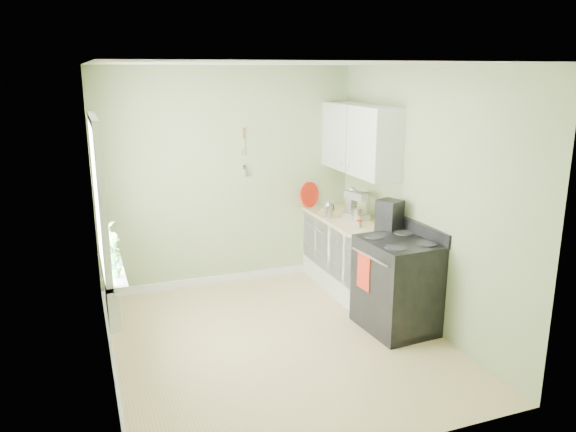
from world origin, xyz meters
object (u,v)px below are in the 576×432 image
object	(u,v)px
stand_mixer	(356,206)
stove	(398,284)
kettle	(328,210)
coffee_maker	(389,218)

from	to	relation	value
stand_mixer	stove	bearing A→B (deg)	-92.85
stand_mixer	kettle	bearing A→B (deg)	147.48
kettle	coffee_maker	size ratio (longest dim) A/B	0.52
stove	coffee_maker	size ratio (longest dim) A/B	2.92
stove	stand_mixer	bearing A→B (deg)	87.15
stove	kettle	bearing A→B (deg)	100.14
stand_mixer	kettle	size ratio (longest dim) A/B	1.92
stand_mixer	kettle	xyz separation A→B (m)	(-0.28, 0.18, -0.06)
coffee_maker	stand_mixer	bearing A→B (deg)	95.14
kettle	stove	bearing A→B (deg)	-79.86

